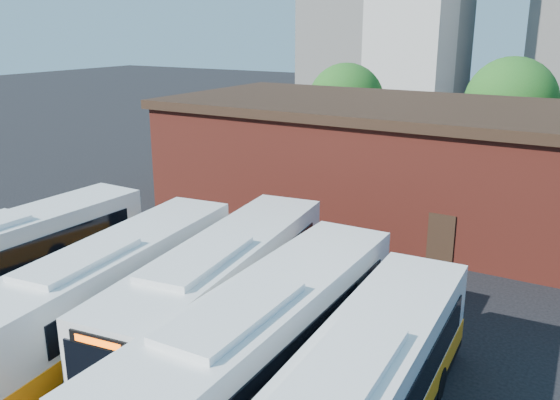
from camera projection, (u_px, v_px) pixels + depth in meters
The scene contains 8 objects.
bus_farwest at pixel (10, 260), 23.29m from camera, with size 2.77×12.49×3.39m.
bus_west at pixel (112, 291), 20.54m from camera, with size 3.98×12.75×3.43m.
bus_midwest at pixel (222, 292), 20.35m from camera, with size 4.30×13.16×3.53m.
bus_mideast at pixel (265, 349), 16.72m from camera, with size 2.97×13.29×3.60m.
bus_east at pixel (363, 400), 14.61m from camera, with size 3.16×12.45×3.36m.
depot_building at pixel (420, 162), 32.32m from camera, with size 28.60×12.60×6.40m.
tree_west at pixel (346, 101), 46.72m from camera, with size 6.00×6.00×7.65m.
tree_mid at pixel (511, 103), 42.37m from camera, with size 6.56×6.56×8.36m.
Camera 1 is at (9.51, -11.08, 10.42)m, focal length 38.00 mm.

